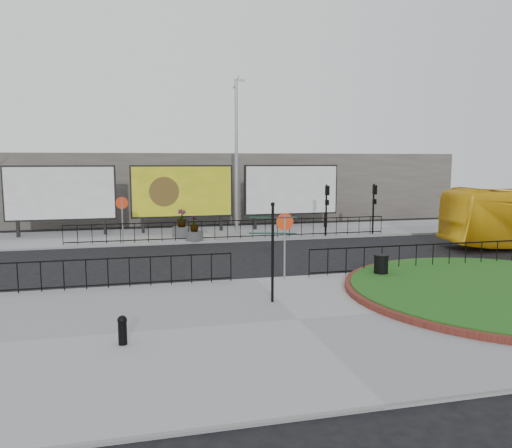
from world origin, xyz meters
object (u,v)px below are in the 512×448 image
object	(u,v)px
litter_bin	(381,267)
planter_b	(194,232)
bollard	(122,329)
planter_a	(182,227)
lamp_post	(237,155)
billboard_mid	(182,192)
fingerpost_sign	(273,242)

from	to	relation	value
litter_bin	planter_b	bearing A→B (deg)	118.26
bollard	planter_b	bearing A→B (deg)	77.10
planter_a	planter_b	size ratio (longest dim) A/B	1.14
lamp_post	planter_a	distance (m)	5.28
billboard_mid	planter_a	xyz separation A→B (m)	(-0.24, -1.97, -1.93)
litter_bin	planter_b	distance (m)	12.04
lamp_post	bollard	world-z (taller)	lamp_post
billboard_mid	fingerpost_sign	bearing A→B (deg)	-85.51
bollard	litter_bin	distance (m)	10.29
billboard_mid	litter_bin	xyz separation A→B (m)	(6.00, -14.17, -2.02)
bollard	litter_bin	size ratio (longest dim) A/B	0.78
billboard_mid	lamp_post	xyz separation A→B (m)	(3.01, -1.97, 2.23)
litter_bin	billboard_mid	bearing A→B (deg)	112.94
lamp_post	fingerpost_sign	size ratio (longest dim) A/B	2.96
billboard_mid	litter_bin	distance (m)	15.52
planter_a	bollard	bearing A→B (deg)	-99.92
billboard_mid	fingerpost_sign	size ratio (longest dim) A/B	1.99
fingerpost_sign	planter_a	world-z (taller)	fingerpost_sign
billboard_mid	bollard	bearing A→B (deg)	-99.62
lamp_post	litter_bin	world-z (taller)	lamp_post
lamp_post	planter_b	xyz separation A→B (m)	(-2.71, -1.60, -4.23)
billboard_mid	fingerpost_sign	xyz separation A→B (m)	(1.27, -16.15, -0.60)
fingerpost_sign	bollard	xyz separation A→B (m)	(-4.45, -2.66, -1.49)
billboard_mid	fingerpost_sign	distance (m)	16.21
fingerpost_sign	litter_bin	distance (m)	5.32
billboard_mid	lamp_post	world-z (taller)	lamp_post
fingerpost_sign	bollard	size ratio (longest dim) A/B	4.36
billboard_mid	planter_a	size ratio (longest dim) A/B	3.91
bollard	litter_bin	bearing A→B (deg)	26.74
billboard_mid	litter_bin	world-z (taller)	billboard_mid
litter_bin	lamp_post	bearing A→B (deg)	103.78
lamp_post	litter_bin	size ratio (longest dim) A/B	10.08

